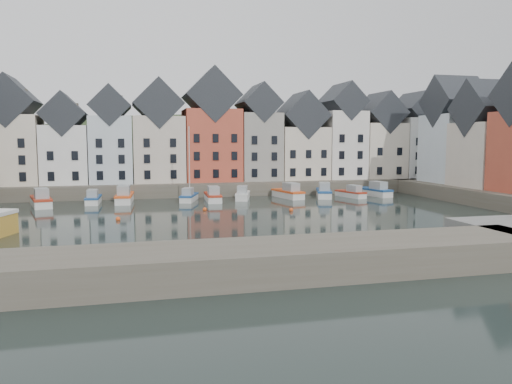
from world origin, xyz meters
name	(u,v)px	position (x,y,z in m)	size (l,w,h in m)	color
ground	(252,220)	(0.00, 0.00, 0.00)	(260.00, 260.00, 0.00)	black
far_quay	(210,186)	(0.00, 30.00, 1.00)	(90.00, 16.00, 2.00)	#534E40
near_wall	(177,266)	(-10.00, -22.00, 1.00)	(50.00, 6.00, 2.00)	#534E40
hillside	(192,261)	(0.02, 56.00, -17.96)	(153.60, 70.40, 64.00)	black
far_terrace	(231,138)	(3.21, 28.00, 8.88)	(72.37, 8.16, 17.78)	beige
right_terrace	(491,137)	(36.00, 8.07, 8.91)	(8.30, 24.25, 16.36)	silver
mooring_buoys	(208,213)	(-4.00, 5.33, 0.15)	(20.50, 5.50, 0.50)	#E24E1A
boat_a	(41,201)	(-23.81, 16.79, 0.80)	(3.80, 7.28, 2.68)	silver
boat_b	(93,199)	(-17.55, 18.34, 0.64)	(1.92, 5.68, 2.16)	silver
boat_c	(124,197)	(-13.50, 18.38, 0.79)	(2.60, 7.01, 2.64)	silver
boat_d	(189,196)	(-4.80, 17.89, 0.69)	(3.32, 5.80, 10.59)	silver
boat_e	(213,196)	(-1.58, 16.78, 0.72)	(2.25, 6.37, 2.41)	silver
boat_f	(243,195)	(2.98, 18.19, 0.67)	(3.39, 6.09, 2.23)	silver
boat_g	(288,193)	(9.87, 18.14, 0.76)	(3.37, 6.92, 2.55)	silver
boat_h	(324,192)	(15.26, 17.68, 0.75)	(4.03, 6.88, 2.53)	silver
boat_i	(351,193)	(19.22, 16.72, 0.62)	(3.11, 5.66, 2.08)	silver
boat_j	(375,191)	(23.55, 17.60, 0.75)	(3.30, 6.80, 2.51)	silver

